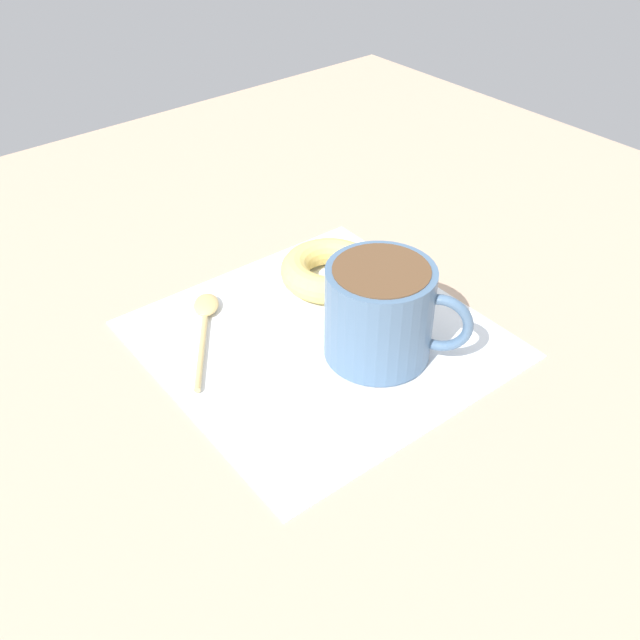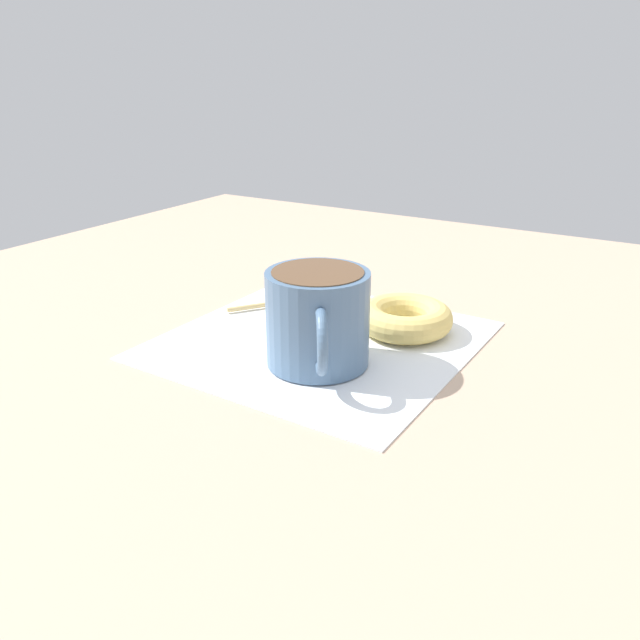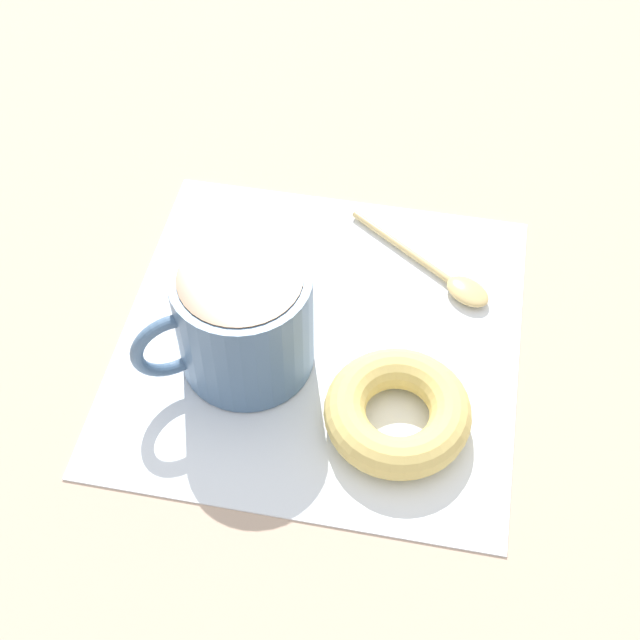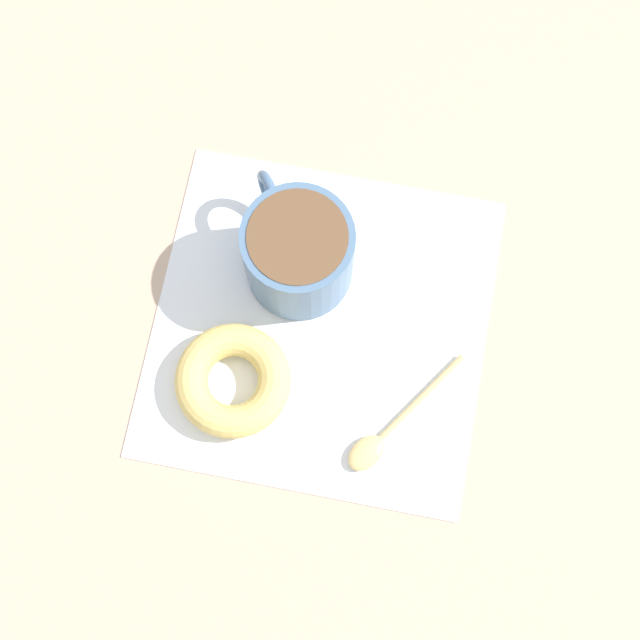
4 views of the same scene
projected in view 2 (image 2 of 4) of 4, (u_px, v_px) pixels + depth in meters
The scene contains 5 objects.
ground_plane at pixel (316, 358), 62.11cm from camera, with size 120.00×120.00×2.00cm, color tan.
napkin at pixel (320, 340), 63.40cm from camera, with size 29.02×29.02×0.30cm, color white.
coffee_cup at pixel (318, 317), 56.38cm from camera, with size 9.66×11.72×8.86cm.
donut at pixel (405, 318), 64.75cm from camera, with size 9.98×9.98×2.85cm, color #E5C66B.
spoon at pixel (309, 297), 73.50cm from camera, with size 9.26×11.92×0.90cm.
Camera 2 is at (-29.22, 48.01, 25.71)cm, focal length 35.00 mm.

